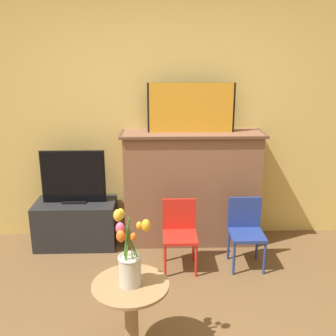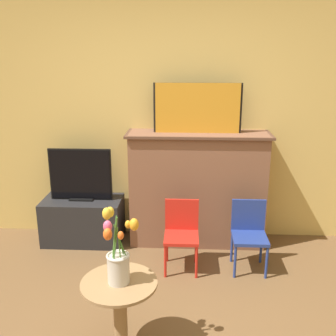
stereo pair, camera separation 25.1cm
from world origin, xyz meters
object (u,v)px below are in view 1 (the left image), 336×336
chair_red (180,230)px  vase_tulips (129,259)px  tv_monitor (73,178)px  painting (191,108)px  chair_blue (246,228)px

chair_red → vase_tulips: size_ratio=1.30×
tv_monitor → chair_red: bearing=-24.6°
tv_monitor → chair_red: tv_monitor is taller
painting → chair_red: size_ratio=1.34×
chair_blue → vase_tulips: 1.58m
vase_tulips → tv_monitor: bearing=112.4°
chair_red → chair_blue: same height
chair_red → painting: bearing=75.7°
chair_blue → tv_monitor: bearing=164.7°
chair_red → chair_blue: size_ratio=1.00×
chair_red → vase_tulips: bearing=-108.5°
vase_tulips → painting: bearing=72.8°
tv_monitor → vase_tulips: 1.76m
tv_monitor → chair_red: size_ratio=1.00×
chair_red → chair_blue: (0.62, 0.02, 0.00)m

